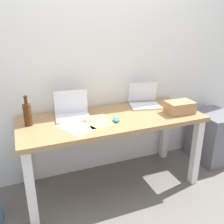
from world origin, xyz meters
name	(u,v)px	position (x,y,z in m)	size (l,w,h in m)	color
ground_plane	(112,184)	(0.00, 0.00, 0.00)	(8.00, 8.00, 0.00)	slate
back_wall	(97,48)	(0.00, 0.39, 1.30)	(5.20, 0.08, 2.60)	white
desk	(112,128)	(0.00, 0.00, 0.62)	(1.67, 0.67, 0.73)	#A37A4C
laptop_left	(72,112)	(-0.33, 0.14, 0.78)	(0.33, 0.25, 0.23)	silver
laptop_right	(144,101)	(0.43, 0.18, 0.78)	(0.34, 0.31, 0.23)	silver
beer_bottle	(27,114)	(-0.72, 0.09, 0.83)	(0.07, 0.07, 0.26)	#47280F
computer_mouse	(117,119)	(0.00, -0.10, 0.74)	(0.06, 0.10, 0.03)	#338CC6
cardboard_box	(180,107)	(0.64, -0.13, 0.78)	(0.26, 0.18, 0.11)	tan
paper_yellow_folder	(99,121)	(-0.15, -0.05, 0.73)	(0.21, 0.30, 0.00)	#F4E06B
paper_sheet_front_left	(76,128)	(-0.36, -0.11, 0.73)	(0.21, 0.30, 0.00)	white
filing_cabinet	(212,136)	(1.27, 0.03, 0.29)	(0.40, 0.48, 0.58)	slate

